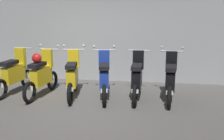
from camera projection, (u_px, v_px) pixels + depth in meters
name	position (u px, v px, depth m)	size (l,w,h in m)	color
ground_plane	(81.00, 108.00, 6.34)	(80.00, 80.00, 0.00)	#565451
back_wall	(101.00, 29.00, 8.52)	(16.00, 0.30, 3.19)	#9EA0A3
motorbike_slot_0	(15.00, 74.00, 7.35)	(0.56, 1.67, 1.18)	black
motorbike_slot_1	(42.00, 74.00, 7.09)	(0.59, 1.68, 1.29)	black
motorbike_slot_2	(73.00, 77.00, 7.05)	(0.58, 1.67, 1.29)	black
motorbike_slot_3	(104.00, 78.00, 6.94)	(0.58, 1.67, 1.29)	black
motorbike_slot_4	(137.00, 78.00, 6.89)	(0.56, 1.68, 1.18)	black
motorbike_slot_5	(170.00, 79.00, 6.77)	(0.59, 1.68, 1.29)	black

